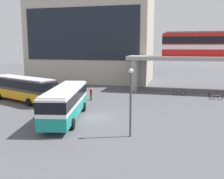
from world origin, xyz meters
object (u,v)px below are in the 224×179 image
at_px(bicycle_red, 214,95).
at_px(bus_secondary, 22,87).
at_px(bicycle_silver, 216,97).
at_px(bicycle_brown, 179,93).
at_px(station_building, 91,39).
at_px(pedestrian_at_kerb, 91,94).
at_px(bus_main, 66,100).

bearing_deg(bicycle_red, bus_secondary, -159.82).
relative_size(bicycle_silver, bicycle_brown, 1.00).
relative_size(bus_secondary, bicycle_brown, 6.24).
bearing_deg(bicycle_red, station_building, 149.31).
xyz_separation_m(bicycle_silver, pedestrian_at_kerb, (-16.32, -4.50, 0.44)).
bearing_deg(bicycle_red, bus_main, -135.01).
distance_m(bus_main, bicycle_red, 22.31).
relative_size(bus_main, bus_secondary, 1.01).
bearing_deg(station_building, pedestrian_at_kerb, -71.67).
bearing_deg(bicycle_red, bicycle_brown, 175.39).
xyz_separation_m(bus_secondary, bicycle_red, (24.87, 9.14, -1.63)).
relative_size(bicycle_silver, bicycle_red, 1.05).
bearing_deg(bus_secondary, bus_main, -35.82).
distance_m(bus_secondary, bicycle_brown, 22.21).
height_order(bus_main, bicycle_red, bus_main).
bearing_deg(bicycle_silver, bus_main, -138.30).
height_order(bus_secondary, pedestrian_at_kerb, bus_secondary).
relative_size(bus_main, bicycle_silver, 6.32).
bearing_deg(bicycle_silver, station_building, 146.17).
distance_m(station_building, bus_main, 30.92).
height_order(bicycle_silver, pedestrian_at_kerb, pedestrian_at_kerb).
bearing_deg(bicycle_brown, bicycle_silver, -23.76).
bearing_deg(bicycle_silver, pedestrian_at_kerb, -164.57).
xyz_separation_m(station_building, bicycle_red, (22.92, -13.60, -8.24)).
distance_m(bicycle_silver, pedestrian_at_kerb, 16.93).
distance_m(station_building, bicycle_silver, 28.76).
distance_m(bus_secondary, pedestrian_at_kerb, 9.08).
relative_size(station_building, bus_main, 2.16).
relative_size(bicycle_red, pedestrian_at_kerb, 1.00).
distance_m(bus_main, bicycle_silver, 21.10).
height_order(bicycle_brown, pedestrian_at_kerb, pedestrian_at_kerb).
distance_m(station_building, pedestrian_at_kerb, 22.31).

